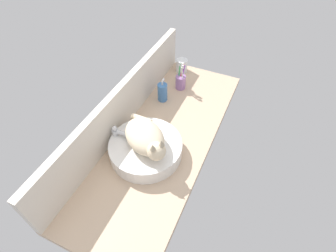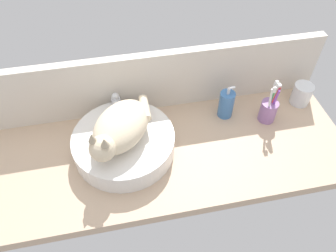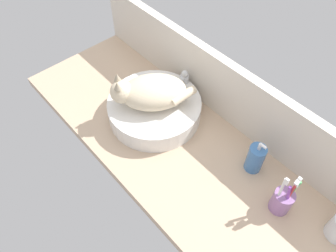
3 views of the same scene
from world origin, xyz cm
name	(u,v)px [view 2 (image 2 of 3)]	position (x,y,z in cm)	size (l,w,h in cm)	color
ground_plane	(164,153)	(0.00, 0.00, -2.00)	(138.61, 52.15, 4.00)	tan
backsplash_panel	(152,81)	(0.00, 24.27, 12.97)	(138.61, 3.60, 25.94)	silver
sink_basin	(124,143)	(-14.42, 2.73, 4.02)	(36.99, 36.99, 8.04)	white
cat	(119,128)	(-15.14, 1.56, 13.80)	(28.25, 30.23, 14.00)	beige
faucet	(117,108)	(-15.06, 18.34, 7.30)	(3.60, 11.84, 13.60)	silver
soap_dispenser	(226,104)	(27.72, 13.11, 5.91)	(6.03, 6.03, 14.89)	#3F72B2
toothbrush_cup	(269,110)	(43.44, 7.45, 5.27)	(6.66, 6.66, 18.70)	#996BA8
water_glass	(301,95)	(61.02, 13.92, 3.95)	(7.97, 7.97, 9.08)	white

